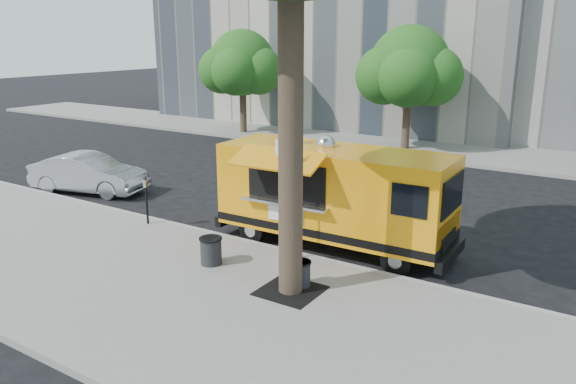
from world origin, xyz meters
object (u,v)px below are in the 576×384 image
(sedan, at_px, (89,174))
(trash_bin_right, at_px, (211,250))
(food_truck, at_px, (333,194))
(far_tree_a, at_px, (242,63))
(far_tree_b, at_px, (409,67))
(sign_post, at_px, (281,190))
(trash_bin_left, at_px, (300,273))
(parking_meter, at_px, (146,195))

(sedan, bearing_deg, trash_bin_right, -124.72)
(food_truck, distance_m, sedan, 9.42)
(far_tree_a, height_order, far_tree_b, far_tree_b)
(far_tree_b, distance_m, sign_post, 14.61)
(trash_bin_left, bearing_deg, parking_meter, 168.57)
(far_tree_b, xyz_separation_m, parking_meter, (-2.00, -14.05, -2.85))
(far_tree_a, relative_size, sedan, 1.34)
(far_tree_b, distance_m, parking_meter, 14.48)
(sign_post, xyz_separation_m, food_truck, (0.39, 1.72, -0.44))
(trash_bin_right, bearing_deg, far_tree_b, 94.93)
(far_tree_b, bearing_deg, trash_bin_right, -85.07)
(far_tree_b, relative_size, food_truck, 0.90)
(far_tree_b, distance_m, food_truck, 13.10)
(food_truck, bearing_deg, sedan, 178.09)
(parking_meter, bearing_deg, sign_post, -2.52)
(far_tree_a, xyz_separation_m, trash_bin_left, (12.64, -14.79, -3.33))
(far_tree_b, xyz_separation_m, trash_bin_right, (1.32, -15.28, -3.35))
(sedan, height_order, trash_bin_left, sedan)
(trash_bin_right, bearing_deg, parking_meter, 159.70)
(far_tree_a, xyz_separation_m, parking_meter, (7.00, -13.65, -2.79))
(food_truck, bearing_deg, far_tree_a, 133.09)
(far_tree_a, bearing_deg, sedan, -78.06)
(far_tree_b, height_order, trash_bin_right, far_tree_b)
(far_tree_a, distance_m, food_truck, 17.19)
(far_tree_a, bearing_deg, parking_meter, -62.85)
(sign_post, bearing_deg, trash_bin_right, -140.19)
(parking_meter, bearing_deg, trash_bin_left, -11.43)
(far_tree_b, bearing_deg, sign_post, -79.85)
(far_tree_a, height_order, parking_meter, far_tree_a)
(far_tree_b, relative_size, trash_bin_left, 9.97)
(food_truck, relative_size, trash_bin_left, 11.13)
(far_tree_b, distance_m, trash_bin_left, 15.98)
(food_truck, xyz_separation_m, trash_bin_right, (-1.62, -2.75, -0.92))
(far_tree_b, relative_size, trash_bin_right, 8.74)
(trash_bin_left, bearing_deg, far_tree_b, 103.48)
(parking_meter, bearing_deg, far_tree_a, 117.15)
(sign_post, relative_size, sedan, 0.75)
(far_tree_a, bearing_deg, trash_bin_right, -55.26)
(far_tree_a, xyz_separation_m, sign_post, (11.55, -13.85, -1.93))
(sedan, distance_m, trash_bin_left, 10.46)
(far_tree_a, bearing_deg, trash_bin_left, -49.48)
(trash_bin_left, relative_size, trash_bin_right, 0.88)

